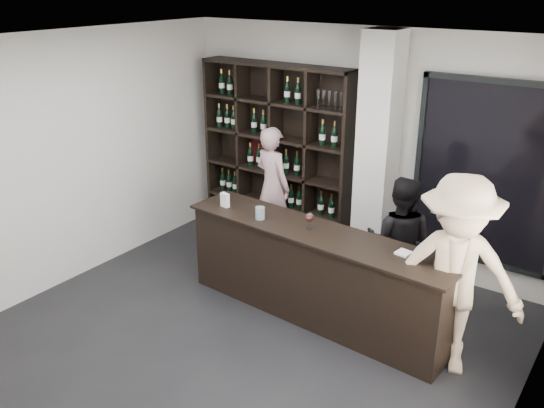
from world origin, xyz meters
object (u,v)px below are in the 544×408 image
Objects in this scene: customer at (454,277)px; taster_pink at (272,186)px; wine_shelf at (276,154)px; taster_black at (399,242)px; tasting_counter at (315,274)px.

taster_pink is at bearing 134.55° from customer.
wine_shelf reaches higher than customer.
customer is at bearing -27.18° from wine_shelf.
wine_shelf is at bearing -31.87° from taster_black.
taster_pink is (-1.45, 1.30, 0.31)m from tasting_counter.
wine_shelf is 2.21m from tasting_counter.
customer is (0.85, -0.80, 0.20)m from taster_black.
tasting_counter is 1.60× the size of customer.
taster_black is (2.10, -0.72, -0.45)m from wine_shelf.
taster_pink reaches higher than tasting_counter.
taster_black reaches higher than tasting_counter.
taster_black is (0.60, 0.75, 0.24)m from tasting_counter.
wine_shelf is 3.33m from customer.
customer reaches higher than taster_pink.
taster_pink is 0.85× the size of customer.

